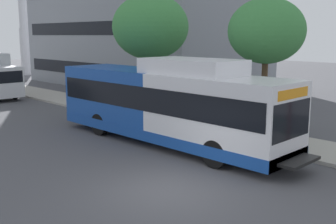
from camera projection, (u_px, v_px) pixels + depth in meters
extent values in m
plane|color=#4C4C51|center=(40.00, 142.00, 17.85)|extent=(120.00, 120.00, 0.00)
cube|color=#A8A399|center=(183.00, 123.00, 21.30)|extent=(3.00, 56.00, 0.14)
cube|color=white|center=(220.00, 113.00, 15.28)|extent=(2.54, 5.80, 2.73)
cube|color=#19479E|center=(123.00, 97.00, 19.32)|extent=(2.54, 5.80, 2.73)
cube|color=#19479E|center=(166.00, 131.00, 17.51)|extent=(2.57, 11.60, 0.44)
cube|color=black|center=(166.00, 96.00, 17.23)|extent=(2.58, 11.25, 0.96)
cube|color=black|center=(291.00, 120.00, 13.26)|extent=(2.34, 0.10, 1.24)
cube|color=orange|center=(293.00, 94.00, 13.09)|extent=(1.90, 0.08, 0.32)
cube|color=white|center=(192.00, 67.00, 15.98)|extent=(2.16, 4.06, 0.60)
cube|color=black|center=(300.00, 161.00, 13.23)|extent=(1.78, 0.60, 0.10)
cylinder|color=black|center=(215.00, 154.00, 14.23)|extent=(0.30, 1.00, 1.00)
cylinder|color=black|center=(252.00, 142.00, 15.80)|extent=(0.30, 1.00, 1.00)
cylinder|color=black|center=(100.00, 124.00, 18.95)|extent=(0.30, 1.00, 1.00)
cylinder|color=black|center=(137.00, 117.00, 20.52)|extent=(0.30, 1.00, 1.00)
cylinder|color=#4C3823|center=(264.00, 96.00, 18.92)|extent=(0.28, 0.28, 3.30)
ellipsoid|color=#3D8442|center=(266.00, 31.00, 18.38)|extent=(3.46, 3.46, 2.94)
cylinder|color=#4C3823|center=(151.00, 84.00, 23.57)|extent=(0.28, 0.28, 3.26)
ellipsoid|color=#3D8442|center=(150.00, 27.00, 22.98)|extent=(4.28, 4.28, 3.64)
cube|color=silver|center=(2.00, 82.00, 28.52)|extent=(2.30, 2.00, 2.10)
cube|color=black|center=(8.00, 77.00, 27.77)|extent=(2.07, 0.08, 0.80)
cylinder|color=black|center=(15.00, 93.00, 29.71)|extent=(0.26, 0.92, 0.92)
cube|color=black|center=(143.00, 66.00, 39.02)|extent=(12.12, 19.70, 1.10)
cube|color=black|center=(143.00, 29.00, 38.40)|extent=(12.12, 19.70, 1.10)
cylinder|color=#B7B7BC|center=(25.00, 52.00, 47.19)|extent=(1.10, 1.10, 5.37)
cylinder|color=#B7B7BC|center=(22.00, 4.00, 46.20)|extent=(0.91, 0.91, 5.37)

